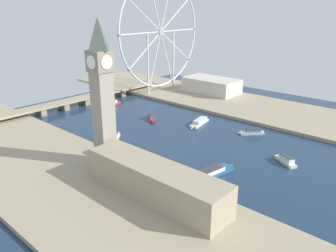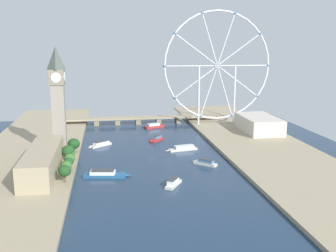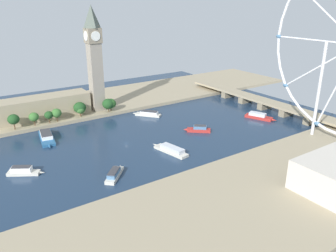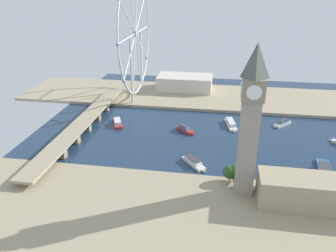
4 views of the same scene
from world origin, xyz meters
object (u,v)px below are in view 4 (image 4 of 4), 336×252
object	(u,v)px
river_bridge	(83,124)
tour_boat_0	(231,124)
tour_boat_3	(185,129)
tour_boat_6	(194,162)
ferris_wheel	(135,34)
tour_boat_1	(282,123)
clock_tower	(250,121)
riverside_hall	(185,83)
tour_boat_2	(117,122)
tour_boat_5	(324,170)

from	to	relation	value
river_bridge	tour_boat_0	bearing A→B (deg)	-76.47
tour_boat_3	tour_boat_6	bearing A→B (deg)	-36.39
ferris_wheel	tour_boat_1	xyz separation A→B (m)	(-51.95, -153.53, -70.43)
tour_boat_1	tour_boat_6	distance (m)	115.53
river_bridge	clock_tower	bearing A→B (deg)	-119.62
riverside_hall	tour_boat_0	size ratio (longest dim) A/B	2.00
tour_boat_1	tour_boat_0	bearing A→B (deg)	-35.52
ferris_wheel	river_bridge	bearing A→B (deg)	163.28
tour_boat_0	tour_boat_6	bearing A→B (deg)	-31.36
clock_tower	tour_boat_0	size ratio (longest dim) A/B	2.89
tour_boat_0	tour_boat_2	bearing A→B (deg)	-93.70
tour_boat_2	tour_boat_5	size ratio (longest dim) A/B	0.73
riverside_hall	tour_boat_2	distance (m)	122.50
tour_boat_1	tour_boat_2	xyz separation A→B (m)	(-24.18, 154.33, 0.17)
tour_boat_0	clock_tower	bearing A→B (deg)	-8.26
clock_tower	tour_boat_0	bearing A→B (deg)	3.35
tour_boat_1	tour_boat_6	size ratio (longest dim) A/B	0.83
river_bridge	tour_boat_2	world-z (taller)	river_bridge
riverside_hall	tour_boat_6	bearing A→B (deg)	-171.02
riverside_hall	tour_boat_5	bearing A→B (deg)	-144.54
ferris_wheel	tour_boat_3	distance (m)	125.55
tour_boat_2	tour_boat_3	world-z (taller)	tour_boat_3
riverside_hall	tour_boat_1	size ratio (longest dim) A/B	3.27
riverside_hall	tour_boat_0	bearing A→B (deg)	-150.14
clock_tower	tour_boat_0	xyz separation A→B (m)	(111.68, 6.53, -49.81)
ferris_wheel	tour_boat_6	bearing A→B (deg)	-150.84
tour_boat_5	river_bridge	bearing A→B (deg)	87.39
tour_boat_1	tour_boat_5	distance (m)	84.64
riverside_hall	tour_boat_2	xyz separation A→B (m)	(-111.08, 50.82, -9.24)
river_bridge	tour_boat_5	world-z (taller)	river_bridge
tour_boat_5	tour_boat_6	bearing A→B (deg)	101.65
tour_boat_1	tour_boat_6	world-z (taller)	tour_boat_1
river_bridge	tour_boat_3	bearing A→B (deg)	-82.73
river_bridge	tour_boat_0	distance (m)	137.31
tour_boat_0	tour_boat_3	world-z (taller)	tour_boat_3
clock_tower	tour_boat_1	distance (m)	137.42
tour_boat_2	tour_boat_3	distance (m)	65.43
ferris_wheel	tour_boat_2	world-z (taller)	ferris_wheel
riverside_hall	tour_boat_6	xyz separation A→B (m)	(-173.89, -27.48, -9.42)
tour_boat_0	tour_boat_2	xyz separation A→B (m)	(-14.74, 106.14, 0.18)
tour_boat_2	tour_boat_6	bearing A→B (deg)	-151.19
river_bridge	tour_boat_2	size ratio (longest dim) A/B	7.21
clock_tower	ferris_wheel	distance (m)	207.11
ferris_wheel	river_bridge	world-z (taller)	ferris_wheel
tour_boat_5	clock_tower	bearing A→B (deg)	132.06
river_bridge	riverside_hall	bearing A→B (deg)	-31.30
tour_boat_1	tour_boat_2	world-z (taller)	tour_boat_2
tour_boat_1	riverside_hall	bearing A→B (deg)	-86.62
clock_tower	tour_boat_3	distance (m)	114.29
ferris_wheel	tour_boat_2	distance (m)	103.59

